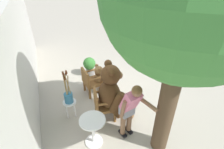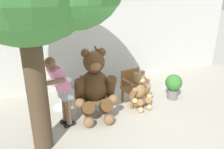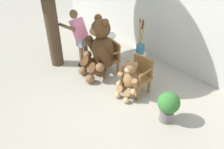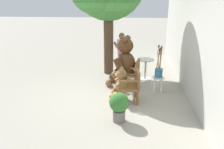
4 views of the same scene
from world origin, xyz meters
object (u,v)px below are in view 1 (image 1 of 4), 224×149
(white_stool, at_px, (70,105))
(round_side_table, at_px, (93,129))
(wooden_chair_right, at_px, (91,81))
(teddy_bear_small, at_px, (100,79))
(wooden_chair_left, at_px, (103,104))
(teddy_bear_large, at_px, (113,92))
(person_visitor, at_px, (130,107))
(potted_plant, at_px, (89,65))
(brush_bucket, at_px, (68,95))

(white_stool, relative_size, round_side_table, 0.64)
(wooden_chair_right, bearing_deg, teddy_bear_small, -87.34)
(round_side_table, bearing_deg, wooden_chair_right, -14.20)
(wooden_chair_left, height_order, white_stool, wooden_chair_left)
(teddy_bear_large, xyz_separation_m, person_visitor, (-0.76, -0.09, 0.14))
(wooden_chair_right, height_order, teddy_bear_small, teddy_bear_small)
(person_visitor, bearing_deg, round_side_table, 81.33)
(wooden_chair_right, bearing_deg, round_side_table, 165.80)
(round_side_table, bearing_deg, teddy_bear_large, -47.87)
(wooden_chair_left, height_order, teddy_bear_small, teddy_bear_small)
(potted_plant, bearing_deg, teddy_bear_large, -179.32)
(white_stool, bearing_deg, teddy_bear_large, -111.36)
(teddy_bear_large, distance_m, potted_plant, 2.22)
(person_visitor, bearing_deg, teddy_bear_large, 6.93)
(person_visitor, height_order, potted_plant, person_visitor)
(person_visitor, distance_m, white_stool, 1.72)
(wooden_chair_right, distance_m, round_side_table, 1.81)
(wooden_chair_right, xyz_separation_m, round_side_table, (-1.76, 0.45, -0.01))
(teddy_bear_large, height_order, white_stool, teddy_bear_large)
(potted_plant, bearing_deg, teddy_bear_small, -177.18)
(wooden_chair_right, xyz_separation_m, white_stool, (-0.71, 0.77, -0.11))
(teddy_bear_large, xyz_separation_m, round_side_table, (-0.64, 0.71, -0.33))
(teddy_bear_large, height_order, teddy_bear_small, teddy_bear_large)
(wooden_chair_left, xyz_separation_m, person_visitor, (-0.79, -0.36, 0.46))
(wooden_chair_left, bearing_deg, round_side_table, 146.25)
(teddy_bear_small, relative_size, white_stool, 2.03)
(wooden_chair_right, relative_size, teddy_bear_small, 0.92)
(wooden_chair_left, relative_size, teddy_bear_large, 0.54)
(teddy_bear_small, bearing_deg, round_side_table, 157.44)
(brush_bucket, height_order, round_side_table, brush_bucket)
(wooden_chair_left, relative_size, potted_plant, 1.26)
(wooden_chair_left, bearing_deg, person_visitor, -155.61)
(white_stool, distance_m, potted_plant, 2.05)
(wooden_chair_left, height_order, wooden_chair_right, same)
(teddy_bear_large, height_order, round_side_table, teddy_bear_large)
(brush_bucket, height_order, potted_plant, brush_bucket)
(teddy_bear_large, distance_m, round_side_table, 1.01)
(wooden_chair_left, height_order, brush_bucket, brush_bucket)
(wooden_chair_right, relative_size, potted_plant, 1.26)
(person_visitor, bearing_deg, wooden_chair_right, 10.77)
(teddy_bear_small, relative_size, person_visitor, 0.60)
(teddy_bear_large, relative_size, potted_plant, 2.33)
(wooden_chair_left, distance_m, brush_bucket, 0.89)
(white_stool, distance_m, brush_bucket, 0.31)
(wooden_chair_right, distance_m, teddy_bear_small, 0.29)
(teddy_bear_large, xyz_separation_m, potted_plant, (2.19, 0.03, -0.38))
(teddy_bear_large, distance_m, brush_bucket, 1.12)
(person_visitor, height_order, white_stool, person_visitor)
(teddy_bear_large, relative_size, person_visitor, 1.02)
(teddy_bear_large, bearing_deg, round_side_table, 132.13)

